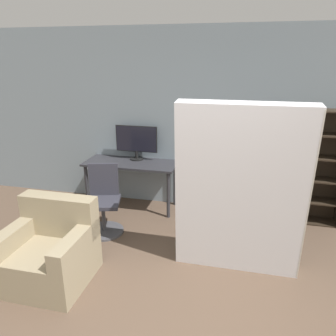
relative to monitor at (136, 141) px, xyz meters
The scene contains 7 objects.
wall_back 1.24m from the monitor, ahead, with size 8.00×0.06×2.70m.
desk 0.44m from the monitor, 104.87° to the right, with size 1.41×0.58×0.74m.
monitor is the anchor object (origin of this frame).
office_chair 1.19m from the monitor, 99.26° to the right, with size 0.54×0.54×0.92m.
bookshelf 2.49m from the monitor, ahead, with size 0.83×0.32×1.61m.
mattress_near 2.17m from the monitor, 41.61° to the right, with size 1.34×0.35×1.87m.
armchair 2.19m from the monitor, 98.10° to the right, with size 0.85×0.80×0.85m.
Camera 1 is at (0.43, -1.88, 2.26)m, focal length 35.00 mm.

